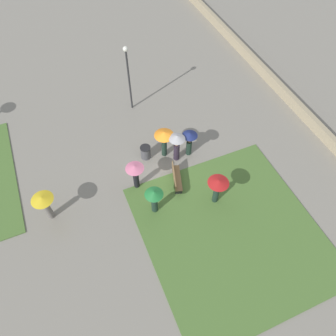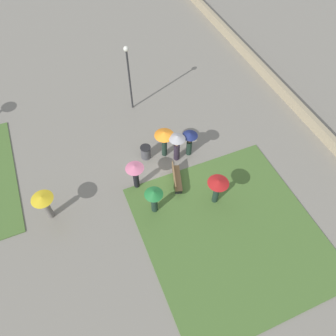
{
  "view_description": "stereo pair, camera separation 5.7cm",
  "coord_description": "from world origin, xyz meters",
  "px_view_note": "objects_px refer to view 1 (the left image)",
  "views": [
    {
      "loc": [
        -10.62,
        4.64,
        15.54
      ],
      "look_at": [
        -0.63,
        0.4,
        1.03
      ],
      "focal_mm": 35.0,
      "sensor_mm": 36.0,
      "label": 1
    },
    {
      "loc": [
        -10.65,
        4.58,
        15.54
      ],
      "look_at": [
        -0.63,
        0.4,
        1.03
      ],
      "focal_mm": 35.0,
      "sensor_mm": 36.0,
      "label": 2
    }
  ],
  "objects_px": {
    "crowd_person_navy": "(189,140)",
    "crowd_person_grey": "(177,144)",
    "crowd_person_pink": "(135,172)",
    "crowd_person_red": "(218,186)",
    "crowd_person_green": "(154,197)",
    "crowd_person_orange": "(164,138)",
    "lamp_post": "(128,71)",
    "park_bench": "(176,178)",
    "lone_walker_mid_plaza": "(44,203)",
    "trash_bin": "(146,152)"
  },
  "relations": [
    {
      "from": "lamp_post",
      "to": "crowd_person_green",
      "type": "relative_size",
      "value": 2.52
    },
    {
      "from": "trash_bin",
      "to": "crowd_person_navy",
      "type": "relative_size",
      "value": 0.48
    },
    {
      "from": "crowd_person_navy",
      "to": "park_bench",
      "type": "bearing_deg",
      "value": -99.12
    },
    {
      "from": "park_bench",
      "to": "crowd_person_red",
      "type": "distance_m",
      "value": 2.64
    },
    {
      "from": "park_bench",
      "to": "crowd_person_red",
      "type": "height_order",
      "value": "crowd_person_red"
    },
    {
      "from": "park_bench",
      "to": "lone_walker_mid_plaza",
      "type": "relative_size",
      "value": 0.96
    },
    {
      "from": "park_bench",
      "to": "lamp_post",
      "type": "relative_size",
      "value": 0.39
    },
    {
      "from": "lone_walker_mid_plaza",
      "to": "crowd_person_orange",
      "type": "bearing_deg",
      "value": -103.08
    },
    {
      "from": "crowd_person_grey",
      "to": "crowd_person_navy",
      "type": "xyz_separation_m",
      "value": [
        0.07,
        -0.84,
        -0.13
      ]
    },
    {
      "from": "trash_bin",
      "to": "lone_walker_mid_plaza",
      "type": "relative_size",
      "value": 0.46
    },
    {
      "from": "crowd_person_navy",
      "to": "crowd_person_grey",
      "type": "bearing_deg",
      "value": -141.07
    },
    {
      "from": "crowd_person_red",
      "to": "crowd_person_navy",
      "type": "xyz_separation_m",
      "value": [
        3.62,
        -0.1,
        -0.23
      ]
    },
    {
      "from": "crowd_person_grey",
      "to": "lone_walker_mid_plaza",
      "type": "bearing_deg",
      "value": -76.28
    },
    {
      "from": "crowd_person_orange",
      "to": "crowd_person_red",
      "type": "bearing_deg",
      "value": 103.9
    },
    {
      "from": "crowd_person_green",
      "to": "crowd_person_red",
      "type": "distance_m",
      "value": 3.33
    },
    {
      "from": "trash_bin",
      "to": "crowd_person_grey",
      "type": "height_order",
      "value": "crowd_person_grey"
    },
    {
      "from": "lamp_post",
      "to": "crowd_person_navy",
      "type": "distance_m",
      "value": 5.81
    },
    {
      "from": "trash_bin",
      "to": "crowd_person_green",
      "type": "bearing_deg",
      "value": 166.78
    },
    {
      "from": "park_bench",
      "to": "crowd_person_orange",
      "type": "height_order",
      "value": "crowd_person_orange"
    },
    {
      "from": "crowd_person_navy",
      "to": "trash_bin",
      "type": "bearing_deg",
      "value": -162.53
    },
    {
      "from": "lamp_post",
      "to": "crowd_person_grey",
      "type": "relative_size",
      "value": 2.33
    },
    {
      "from": "crowd_person_red",
      "to": "crowd_person_grey",
      "type": "distance_m",
      "value": 3.63
    },
    {
      "from": "lamp_post",
      "to": "crowd_person_navy",
      "type": "relative_size",
      "value": 2.58
    },
    {
      "from": "trash_bin",
      "to": "crowd_person_red",
      "type": "bearing_deg",
      "value": -151.33
    },
    {
      "from": "crowd_person_green",
      "to": "crowd_person_grey",
      "type": "distance_m",
      "value": 3.79
    },
    {
      "from": "park_bench",
      "to": "crowd_person_pink",
      "type": "xyz_separation_m",
      "value": [
        0.62,
        2.14,
        0.89
      ]
    },
    {
      "from": "crowd_person_grey",
      "to": "crowd_person_navy",
      "type": "bearing_deg",
      "value": 100.82
    },
    {
      "from": "lamp_post",
      "to": "park_bench",
      "type": "bearing_deg",
      "value": -178.01
    },
    {
      "from": "crowd_person_grey",
      "to": "crowd_person_pink",
      "type": "bearing_deg",
      "value": -64.93
    },
    {
      "from": "trash_bin",
      "to": "crowd_person_grey",
      "type": "relative_size",
      "value": 0.43
    },
    {
      "from": "park_bench",
      "to": "crowd_person_red",
      "type": "relative_size",
      "value": 0.93
    },
    {
      "from": "crowd_person_navy",
      "to": "crowd_person_green",
      "type": "bearing_deg",
      "value": -104.89
    },
    {
      "from": "park_bench",
      "to": "crowd_person_navy",
      "type": "xyz_separation_m",
      "value": [
        1.67,
        -1.58,
        0.75
      ]
    },
    {
      "from": "park_bench",
      "to": "crowd_person_grey",
      "type": "bearing_deg",
      "value": -7.61
    },
    {
      "from": "lamp_post",
      "to": "crowd_person_navy",
      "type": "xyz_separation_m",
      "value": [
        -5.23,
        -1.82,
        -1.76
      ]
    },
    {
      "from": "crowd_person_red",
      "to": "trash_bin",
      "type": "bearing_deg",
      "value": -27.1
    },
    {
      "from": "crowd_person_green",
      "to": "lone_walker_mid_plaza",
      "type": "height_order",
      "value": "lone_walker_mid_plaza"
    },
    {
      "from": "trash_bin",
      "to": "lamp_post",
      "type": "bearing_deg",
      "value": -8.56
    },
    {
      "from": "park_bench",
      "to": "lone_walker_mid_plaza",
      "type": "height_order",
      "value": "lone_walker_mid_plaza"
    },
    {
      "from": "trash_bin",
      "to": "crowd_person_orange",
      "type": "height_order",
      "value": "crowd_person_orange"
    },
    {
      "from": "crowd_person_green",
      "to": "crowd_person_orange",
      "type": "xyz_separation_m",
      "value": [
        3.4,
        -1.96,
        0.2
      ]
    },
    {
      "from": "park_bench",
      "to": "crowd_person_red",
      "type": "xyz_separation_m",
      "value": [
        -1.95,
        -1.48,
        0.98
      ]
    },
    {
      "from": "crowd_person_green",
      "to": "crowd_person_orange",
      "type": "relative_size",
      "value": 0.94
    },
    {
      "from": "crowd_person_pink",
      "to": "crowd_person_green",
      "type": "relative_size",
      "value": 1.02
    },
    {
      "from": "park_bench",
      "to": "crowd_person_navy",
      "type": "distance_m",
      "value": 2.42
    },
    {
      "from": "crowd_person_grey",
      "to": "crowd_person_orange",
      "type": "bearing_deg",
      "value": -130.02
    },
    {
      "from": "crowd_person_green",
      "to": "lamp_post",
      "type": "bearing_deg",
      "value": 118.29
    },
    {
      "from": "lamp_post",
      "to": "lone_walker_mid_plaza",
      "type": "distance_m",
      "value": 9.38
    },
    {
      "from": "crowd_person_pink",
      "to": "crowd_person_red",
      "type": "xyz_separation_m",
      "value": [
        -2.57,
        -3.62,
        0.09
      ]
    },
    {
      "from": "crowd_person_orange",
      "to": "lamp_post",
      "type": "bearing_deg",
      "value": -88.21
    }
  ]
}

